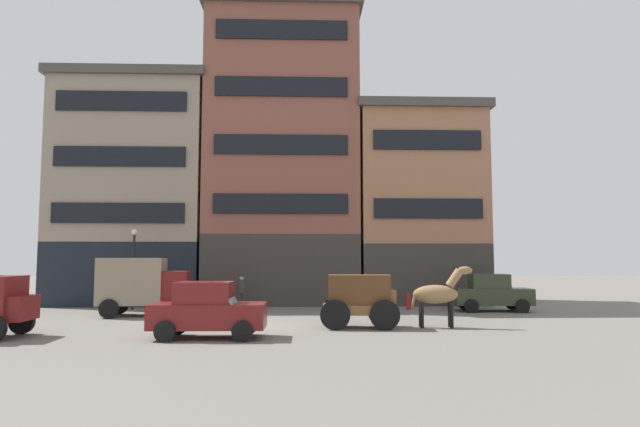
{
  "coord_description": "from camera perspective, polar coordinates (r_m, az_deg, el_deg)",
  "views": [
    {
      "loc": [
        1.73,
        -21.55,
        2.58
      ],
      "look_at": [
        2.57,
        2.22,
        4.58
      ],
      "focal_mm": 30.37,
      "sensor_mm": 36.0,
      "label": 1
    }
  ],
  "objects": [
    {
      "name": "fire_hydrant_curbside",
      "position": [
        28.19,
        9.32,
        -9.12
      ],
      "size": [
        0.24,
        0.24,
        0.83
      ],
      "color": "maroon",
      "rests_on": "ground_plane"
    },
    {
      "name": "cargo_wagon",
      "position": [
        20.61,
        4.29,
        -8.78
      ],
      "size": [
        2.99,
        1.69,
        1.98
      ],
      "color": "brown",
      "rests_on": "ground_plane"
    },
    {
      "name": "streetlamp_curbside",
      "position": [
        29.49,
        -19.04,
        -4.36
      ],
      "size": [
        0.32,
        0.32,
        4.12
      ],
      "color": "black",
      "rests_on": "ground_plane"
    },
    {
      "name": "ground_plane",
      "position": [
        21.78,
        -6.71,
        -11.58
      ],
      "size": [
        120.0,
        120.0,
        0.0
      ],
      "primitive_type": "plane",
      "color": "slate"
    },
    {
      "name": "building_center_right",
      "position": [
        33.56,
        10.06,
        0.84
      ],
      "size": [
        7.69,
        6.94,
        11.59
      ],
      "color": "#38332D",
      "rests_on": "ground_plane"
    },
    {
      "name": "delivery_truck_near",
      "position": [
        26.08,
        -17.92,
        -7.11
      ],
      "size": [
        4.49,
        2.48,
        2.62
      ],
      "color": "maroon",
      "rests_on": "ground_plane"
    },
    {
      "name": "draft_horse",
      "position": [
        21.12,
        12.35,
        -8.25
      ],
      "size": [
        2.35,
        0.71,
        2.3
      ],
      "color": "#937047",
      "rests_on": "ground_plane"
    },
    {
      "name": "building_far_left",
      "position": [
        34.35,
        -18.7,
        2.29
      ],
      "size": [
        8.94,
        6.94,
        13.25
      ],
      "color": "black",
      "rests_on": "ground_plane"
    },
    {
      "name": "sedan_dark",
      "position": [
        18.33,
        -11.75,
        -9.92
      ],
      "size": [
        3.72,
        1.9,
        1.83
      ],
      "color": "maroon",
      "rests_on": "ground_plane"
    },
    {
      "name": "sedan_light",
      "position": [
        28.3,
        17.62,
        -7.95
      ],
      "size": [
        3.83,
        2.14,
        1.83
      ],
      "color": "#2D3823",
      "rests_on": "ground_plane"
    },
    {
      "name": "pedestrian_officer",
      "position": [
        28.09,
        -8.26,
        -8.01
      ],
      "size": [
        0.43,
        0.43,
        1.79
      ],
      "color": "#38332D",
      "rests_on": "ground_plane"
    },
    {
      "name": "building_center_left",
      "position": [
        33.25,
        -3.91,
        6.0
      ],
      "size": [
        9.26,
        6.94,
        17.53
      ],
      "color": "#38332D",
      "rests_on": "ground_plane"
    }
  ]
}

